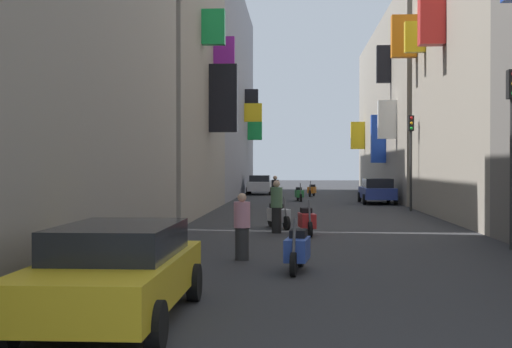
% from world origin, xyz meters
% --- Properties ---
extents(ground_plane, '(140.00, 140.00, 0.00)m').
position_xyz_m(ground_plane, '(0.00, 30.00, 0.00)').
color(ground_plane, '#2D2D30').
extents(building_left_mid_b, '(7.32, 14.59, 13.84)m').
position_xyz_m(building_left_mid_b, '(-7.99, 27.71, 6.92)').
color(building_left_mid_b, gray).
rests_on(building_left_mid_b, ground).
extents(building_left_mid_c, '(7.39, 25.00, 15.37)m').
position_xyz_m(building_left_mid_c, '(-8.00, 47.51, 7.68)').
color(building_left_mid_c, gray).
rests_on(building_left_mid_c, ground).
extents(building_right_mid_c, '(7.20, 26.85, 12.43)m').
position_xyz_m(building_right_mid_c, '(7.99, 46.57, 6.21)').
color(building_right_mid_c, '#9E9384').
rests_on(building_right_mid_c, ground).
extents(parked_car_blue, '(1.92, 4.42, 1.46)m').
position_xyz_m(parked_car_blue, '(3.79, 36.16, 0.77)').
color(parked_car_blue, navy).
rests_on(parked_car_blue, ground).
extents(parked_car_silver, '(1.89, 4.14, 1.47)m').
position_xyz_m(parked_car_silver, '(-3.71, 48.20, 0.78)').
color(parked_car_silver, '#B7B7BC').
rests_on(parked_car_silver, ground).
extents(parked_car_yellow, '(1.96, 4.41, 1.34)m').
position_xyz_m(parked_car_yellow, '(-3.45, 6.31, 0.72)').
color(parked_car_yellow, gold).
rests_on(parked_car_yellow, ground).
extents(scooter_red, '(0.57, 1.80, 1.13)m').
position_xyz_m(scooter_red, '(-0.59, 18.07, 0.46)').
color(scooter_red, red).
rests_on(scooter_red, ground).
extents(scooter_blue, '(0.56, 1.77, 1.13)m').
position_xyz_m(scooter_blue, '(-0.90, 10.80, 0.46)').
color(scooter_blue, '#2D4CAD').
rests_on(scooter_blue, ground).
extents(scooter_silver, '(0.86, 1.85, 1.13)m').
position_xyz_m(scooter_silver, '(-1.54, 20.30, 0.46)').
color(scooter_silver, '#ADADB2').
rests_on(scooter_silver, ground).
extents(scooter_green, '(0.58, 1.89, 1.13)m').
position_xyz_m(scooter_green, '(-0.73, 38.60, 0.46)').
color(scooter_green, '#287F3D').
rests_on(scooter_green, ground).
extents(scooter_orange, '(0.68, 1.84, 1.13)m').
position_xyz_m(scooter_orange, '(0.21, 44.91, 0.46)').
color(scooter_orange, orange).
rests_on(scooter_orange, ground).
extents(pedestrian_crossing, '(0.51, 0.51, 1.71)m').
position_xyz_m(pedestrian_crossing, '(-1.56, 18.67, 0.85)').
color(pedestrian_crossing, black).
rests_on(pedestrian_crossing, ground).
extents(pedestrian_near_left, '(0.45, 0.45, 1.55)m').
position_xyz_m(pedestrian_near_left, '(-2.18, 12.40, 0.77)').
color(pedestrian_near_left, '#2B2B2B').
rests_on(pedestrian_near_left, ground).
extents(pedestrian_near_right, '(0.52, 0.52, 1.67)m').
position_xyz_m(pedestrian_near_right, '(-2.04, 32.35, 0.83)').
color(pedestrian_near_right, '#282828').
rests_on(pedestrian_near_right, ground).
extents(traffic_light_near_corner, '(0.26, 0.34, 4.65)m').
position_xyz_m(traffic_light_near_corner, '(4.64, 14.62, 3.14)').
color(traffic_light_near_corner, '#2D2D2D').
rests_on(traffic_light_near_corner, ground).
extents(traffic_light_far_corner, '(0.26, 0.34, 4.62)m').
position_xyz_m(traffic_light_far_corner, '(4.63, 29.69, 3.12)').
color(traffic_light_far_corner, '#2D2D2D').
rests_on(traffic_light_far_corner, ground).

